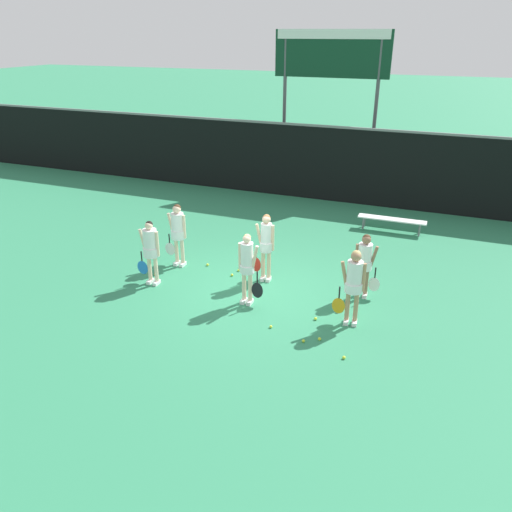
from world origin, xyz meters
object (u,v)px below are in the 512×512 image
object	(u,v)px
tennis_ball_5	(320,339)
scoreboard	(331,65)
player_2	(354,281)
tennis_ball_6	(239,270)
tennis_ball_2	(303,341)
tennis_ball_4	(232,275)
player_4	(266,242)
player_5	(365,261)
tennis_ball_7	(316,319)
bench_courtside	(392,220)
tennis_ball_1	(155,274)
player_0	(151,247)
tennis_ball_0	(208,265)
player_3	(178,229)
player_1	(247,264)
tennis_ball_8	(344,357)
tennis_ball_3	(271,327)

from	to	relation	value
tennis_ball_5	scoreboard	bearing A→B (deg)	103.88
player_2	tennis_ball_6	world-z (taller)	player_2
player_2	tennis_ball_2	bearing A→B (deg)	-131.37
tennis_ball_2	tennis_ball_4	world-z (taller)	tennis_ball_4
player_4	player_5	distance (m)	2.52
tennis_ball_6	tennis_ball_7	bearing A→B (deg)	-32.43
bench_courtside	tennis_ball_5	xyz separation A→B (m)	(-0.55, -6.99, -0.34)
tennis_ball_1	tennis_ball_4	size ratio (longest dim) A/B	0.95
player_5	tennis_ball_4	size ratio (longest dim) A/B	23.51
player_0	player_4	size ratio (longest dim) A/B	0.94
player_0	tennis_ball_0	size ratio (longest dim) A/B	23.88
player_3	tennis_ball_6	world-z (taller)	player_3
player_2	bench_courtside	bearing A→B (deg)	81.97
scoreboard	player_4	xyz separation A→B (m)	(0.70, -8.89, -3.70)
player_2	player_1	bearing A→B (deg)	172.59
tennis_ball_1	tennis_ball_6	size ratio (longest dim) A/B	0.98
tennis_ball_5	tennis_ball_8	size ratio (longest dim) A/B	1.02
player_4	tennis_ball_0	xyz separation A→B (m)	(-1.80, 0.20, -1.04)
player_2	scoreboard	bearing A→B (deg)	100.24
player_5	tennis_ball_6	size ratio (longest dim) A/B	24.28
player_0	scoreboard	bearing A→B (deg)	79.93
tennis_ball_1	tennis_ball_8	size ratio (longest dim) A/B	0.98
bench_courtside	tennis_ball_3	size ratio (longest dim) A/B	33.51
player_4	player_5	bearing A→B (deg)	-5.00
tennis_ball_4	tennis_ball_8	world-z (taller)	tennis_ball_4
player_4	tennis_ball_2	xyz separation A→B (m)	(1.75, -2.42, -1.04)
player_0	player_5	xyz separation A→B (m)	(5.15, 1.30, -0.05)
tennis_ball_4	tennis_ball_8	bearing A→B (deg)	-35.45
tennis_ball_2	tennis_ball_4	xyz separation A→B (m)	(-2.66, 2.29, 0.00)
tennis_ball_3	tennis_ball_8	bearing A→B (deg)	-17.10
player_5	player_0	bearing A→B (deg)	-170.30
bench_courtside	tennis_ball_8	distance (m)	7.46
tennis_ball_2	tennis_ball_7	world-z (taller)	tennis_ball_7
tennis_ball_5	tennis_ball_7	world-z (taller)	same
scoreboard	player_3	world-z (taller)	scoreboard
player_2	tennis_ball_5	xyz separation A→B (m)	(-0.46, -0.92, -1.03)
bench_courtside	tennis_ball_3	distance (m)	7.12
scoreboard	tennis_ball_2	xyz separation A→B (m)	(2.45, -11.31, -4.74)
tennis_ball_2	player_4	bearing A→B (deg)	125.95
player_2	tennis_ball_3	size ratio (longest dim) A/B	27.41
tennis_ball_0	tennis_ball_3	bearing A→B (deg)	-40.69
tennis_ball_4	tennis_ball_0	bearing A→B (deg)	159.58
tennis_ball_2	tennis_ball_8	bearing A→B (deg)	-16.12
player_0	player_4	xyz separation A→B (m)	(2.64, 1.25, 0.06)
tennis_ball_1	player_5	bearing A→B (deg)	9.59
player_0	tennis_ball_1	bearing A→B (deg)	118.25
tennis_ball_2	tennis_ball_8	distance (m)	0.96
player_0	player_4	world-z (taller)	player_4
player_1	player_5	distance (m)	2.83
player_0	player_2	distance (m)	5.15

